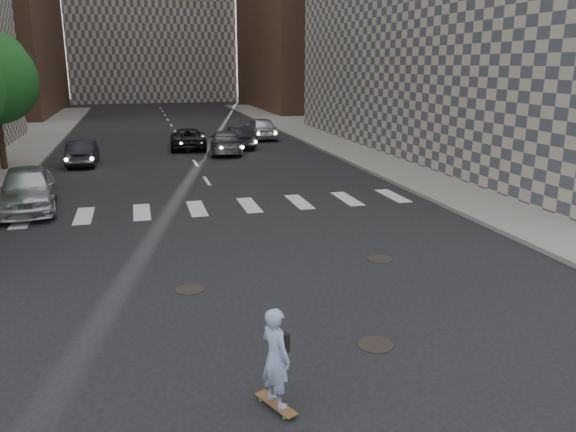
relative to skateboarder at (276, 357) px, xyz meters
name	(u,v)px	position (x,y,z in m)	size (l,w,h in m)	color
ground	(283,301)	(1.15, 4.00, -0.90)	(160.00, 160.00, 0.00)	black
sidewalk_right	(427,149)	(15.65, 24.00, -0.82)	(13.00, 80.00, 0.15)	gray
manhole_a	(376,344)	(2.35, 1.50, -0.89)	(0.70, 0.70, 0.02)	black
manhole_b	(190,289)	(-0.85, 5.20, -0.89)	(0.70, 0.70, 0.02)	black
manhole_c	(380,259)	(4.45, 6.00, -0.89)	(0.70, 0.70, 0.02)	black
skateboarder	(276,357)	(0.00, 0.00, 0.00)	(0.60, 0.87, 1.71)	brown
silver_sedan	(27,189)	(-5.85, 14.34, -0.08)	(1.93, 4.79, 1.63)	#B8BBBF
traffic_car_a	(83,153)	(-4.68, 24.00, -0.24)	(1.39, 3.98, 1.31)	black
traffic_car_b	(226,142)	(3.32, 26.00, -0.21)	(1.92, 4.72, 1.37)	#54565C
traffic_car_c	(188,138)	(1.28, 28.53, -0.25)	(2.16, 4.68, 1.30)	black
traffic_car_d	(260,128)	(6.74, 32.00, -0.12)	(1.83, 4.56, 1.55)	silver
traffic_car_e	(239,137)	(4.52, 28.00, -0.21)	(1.46, 4.19, 1.38)	black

